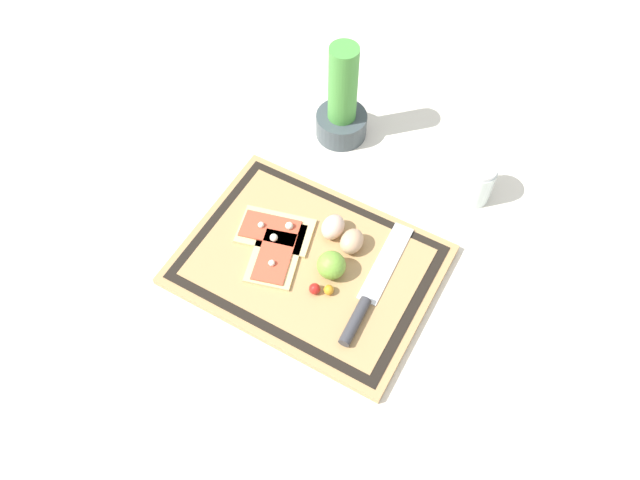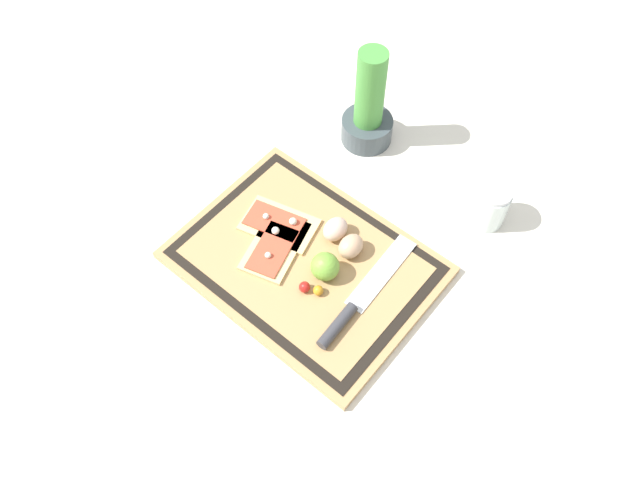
# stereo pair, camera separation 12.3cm
# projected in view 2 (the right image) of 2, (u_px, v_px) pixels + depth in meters

# --- Properties ---
(ground_plane) EXTENTS (6.00, 6.00, 0.00)m
(ground_plane) POSITION_uv_depth(u_px,v_px,m) (305.00, 265.00, 1.25)
(ground_plane) COLOR silver
(cutting_board) EXTENTS (0.49, 0.37, 0.02)m
(cutting_board) POSITION_uv_depth(u_px,v_px,m) (305.00, 262.00, 1.24)
(cutting_board) COLOR tan
(cutting_board) RESTS_ON ground_plane
(pizza_slice_near) EXTENTS (0.13, 0.17, 0.02)m
(pizza_slice_near) POSITION_uv_depth(u_px,v_px,m) (275.00, 247.00, 1.24)
(pizza_slice_near) COLOR #DBBC7F
(pizza_slice_near) RESTS_ON cutting_board
(pizza_slice_far) EXTENTS (0.17, 0.13, 0.02)m
(pizza_slice_far) POSITION_uv_depth(u_px,v_px,m) (278.00, 224.00, 1.27)
(pizza_slice_far) COLOR #DBBC7F
(pizza_slice_far) RESTS_ON cutting_board
(knife) EXTENTS (0.05, 0.29, 0.02)m
(knife) POSITION_uv_depth(u_px,v_px,m) (352.00, 308.00, 1.16)
(knife) COLOR silver
(knife) RESTS_ON cutting_board
(egg_brown) EXTENTS (0.04, 0.06, 0.04)m
(egg_brown) POSITION_uv_depth(u_px,v_px,m) (351.00, 246.00, 1.22)
(egg_brown) COLOR tan
(egg_brown) RESTS_ON cutting_board
(egg_pink) EXTENTS (0.04, 0.06, 0.04)m
(egg_pink) POSITION_uv_depth(u_px,v_px,m) (335.00, 229.00, 1.24)
(egg_pink) COLOR beige
(egg_pink) RESTS_ON cutting_board
(lime) EXTENTS (0.06, 0.06, 0.06)m
(lime) POSITION_uv_depth(u_px,v_px,m) (327.00, 265.00, 1.19)
(lime) COLOR #70A838
(lime) RESTS_ON cutting_board
(cherry_tomato_red) EXTENTS (0.02, 0.02, 0.02)m
(cherry_tomato_red) POSITION_uv_depth(u_px,v_px,m) (305.00, 287.00, 1.18)
(cherry_tomato_red) COLOR red
(cherry_tomato_red) RESTS_ON cutting_board
(cherry_tomato_yellow) EXTENTS (0.02, 0.02, 0.02)m
(cherry_tomato_yellow) POSITION_uv_depth(u_px,v_px,m) (318.00, 290.00, 1.18)
(cherry_tomato_yellow) COLOR orange
(cherry_tomato_yellow) RESTS_ON cutting_board
(herb_pot) EXTENTS (0.12, 0.12, 0.24)m
(herb_pot) POSITION_uv_depth(u_px,v_px,m) (368.00, 111.00, 1.36)
(herb_pot) COLOR #3D474C
(herb_pot) RESTS_ON ground_plane
(sauce_jar) EXTENTS (0.08, 0.08, 0.10)m
(sauce_jar) POSITION_uv_depth(u_px,v_px,m) (489.00, 207.00, 1.27)
(sauce_jar) COLOR silver
(sauce_jar) RESTS_ON ground_plane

